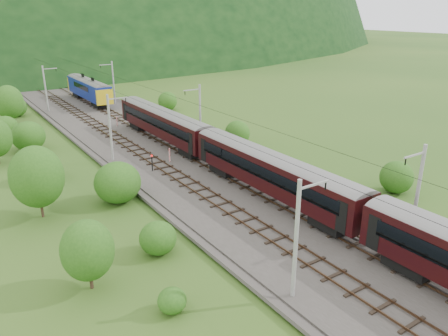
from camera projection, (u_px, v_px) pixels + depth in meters
ground at (357, 269)px, 31.33m from camera, size 600.00×600.00×0.00m
railbed at (268, 216)px, 39.06m from camera, size 14.00×220.00×0.30m
track_left at (247, 220)px, 37.73m from camera, size 2.40×220.00×0.27m
track_right at (288, 207)px, 40.24m from camera, size 2.40×220.00×0.27m
catenary_left at (111, 126)px, 51.49m from camera, size 2.54×192.28×8.00m
catenary_right at (200, 113)px, 57.90m from camera, size 2.54×192.28×8.00m
overhead_wires at (271, 141)px, 36.66m from camera, size 4.83×198.00×0.03m
train at (374, 211)px, 32.08m from camera, size 3.01×143.77×5.24m
hazard_post_near at (170, 155)px, 52.19m from camera, size 0.17×0.17×1.62m
hazard_post_far at (117, 121)px, 68.07m from camera, size 0.15×0.15×1.44m
signal at (152, 161)px, 49.07m from camera, size 0.21×0.21×1.86m
vegetation_left at (75, 193)px, 38.04m from camera, size 13.25×144.96×6.63m
vegetation_right at (322, 160)px, 49.47m from camera, size 7.20×99.38×3.09m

